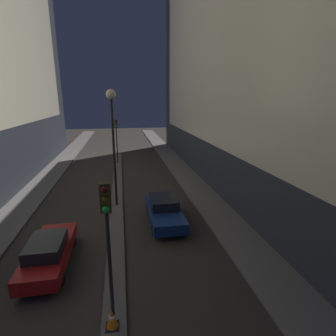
{
  "coord_description": "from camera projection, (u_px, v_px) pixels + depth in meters",
  "views": [
    {
      "loc": [
        0.54,
        -3.24,
        7.57
      ],
      "look_at": [
        5.2,
        22.77,
        0.5
      ],
      "focal_mm": 28.0,
      "sensor_mm": 36.0,
      "label": 1
    }
  ],
  "objects": [
    {
      "name": "car_left_lane",
      "position": [
        49.0,
        252.0,
        11.98
      ],
      "size": [
        1.73,
        4.77,
        1.51
      ],
      "color": "maroon",
      "rests_on": "ground"
    },
    {
      "name": "traffic_light_mid",
      "position": [
        116.0,
        132.0,
        30.02
      ],
      "size": [
        0.32,
        0.42,
        5.07
      ],
      "color": "black",
      "rests_on": "median_strip"
    },
    {
      "name": "median_strip",
      "position": [
        117.0,
        193.0,
        21.39
      ],
      "size": [
        0.86,
        32.63,
        0.15
      ],
      "color": "#56544F",
      "rests_on": "ground"
    },
    {
      "name": "building_right",
      "position": [
        239.0,
        54.0,
        22.73
      ],
      "size": [
        6.01,
        39.63,
        22.58
      ],
      "color": "#2D333D",
      "rests_on": "ground"
    },
    {
      "name": "traffic_light_near",
      "position": [
        107.0,
        227.0,
        7.84
      ],
      "size": [
        0.32,
        0.42,
        5.07
      ],
      "color": "black",
      "rests_on": "median_strip"
    },
    {
      "name": "street_lamp",
      "position": [
        112.0,
        120.0,
        17.27
      ],
      "size": [
        0.64,
        0.64,
        7.99
      ],
      "color": "black",
      "rests_on": "median_strip"
    },
    {
      "name": "car_right_lane",
      "position": [
        164.0,
        210.0,
        16.34
      ],
      "size": [
        1.92,
        4.76,
        1.55
      ],
      "color": "navy",
      "rests_on": "ground"
    },
    {
      "name": "traffic_cone_far",
      "position": [
        112.0,
        318.0,
        8.69
      ],
      "size": [
        0.45,
        0.45,
        0.72
      ],
      "color": "black",
      "rests_on": "median_strip"
    }
  ]
}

